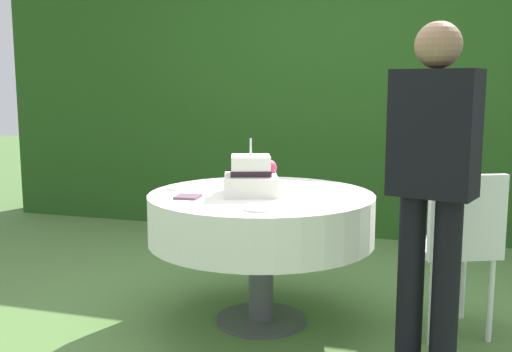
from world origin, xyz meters
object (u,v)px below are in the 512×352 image
Objects in this scene: cake_table at (261,218)px; serving_plate_near at (258,209)px; wedding_cake at (252,177)px; standing_person at (432,178)px; napkin_stack at (188,197)px; serving_plate_far at (178,188)px; garden_chair at (457,238)px.

serving_plate_near reaches higher than cake_table.
wedding_cake is 1.03m from standing_person.
serving_plate_near is 1.14× the size of napkin_stack.
serving_plate_near is at bearing -22.50° from napkin_stack.
napkin_stack is (0.17, -0.24, 0.00)m from serving_plate_far.
wedding_cake reaches higher than serving_plate_near.
garden_chair is at bearing 76.09° from standing_person.
serving_plate_far is 0.15× the size of garden_chair.
wedding_cake is 0.23× the size of standing_person.
standing_person reaches higher than cake_table.
serving_plate_near is at bearing -179.99° from standing_person.
wedding_cake is 0.43m from serving_plate_near.
standing_person is at bearing -22.19° from wedding_cake.
serving_plate_near is 0.16× the size of garden_chair.
garden_chair reaches higher than cake_table.
napkin_stack is (-0.29, -0.20, -0.09)m from wedding_cake.
serving_plate_far reaches higher than cake_table.
cake_table is 0.43m from napkin_stack.
garden_chair reaches higher than serving_plate_far.
standing_person is (0.95, -0.39, 0.09)m from wedding_cake.
serving_plate_near is 0.49m from napkin_stack.
wedding_cake is at bearing -172.74° from garden_chair.
serving_plate_near is 0.82m from standing_person.
standing_person is (1.24, -0.19, 0.18)m from napkin_stack.
cake_table is at bearing 35.62° from napkin_stack.
cake_table is at bearing 105.01° from serving_plate_near.
garden_chair is (1.37, 0.34, -0.20)m from napkin_stack.
serving_plate_far is (-0.62, 0.43, 0.00)m from serving_plate_near.
wedding_cake is at bearing -4.97° from serving_plate_far.
garden_chair is at bearing 13.95° from napkin_stack.
serving_plate_far is 1.06× the size of napkin_stack.
serving_plate_near is 1.08m from garden_chair.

